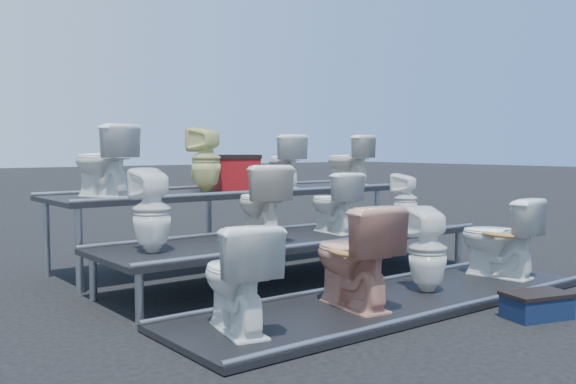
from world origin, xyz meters
TOP-DOWN VIEW (x-y plane):
  - ground at (0.00, 0.00)m, footprint 80.00×80.00m
  - tier_front at (0.00, -1.30)m, footprint 4.20×1.20m
  - tier_mid at (0.00, 0.00)m, footprint 4.20×1.20m
  - tier_back at (0.00, 1.30)m, footprint 4.20×1.20m
  - toilet_0 at (-1.61, -1.30)m, footprint 0.60×0.85m
  - toilet_1 at (-0.48, -1.30)m, footprint 0.58×0.89m
  - toilet_2 at (0.46, -1.30)m, footprint 0.45×0.46m
  - toilet_3 at (1.55, -1.30)m, footprint 0.54×0.84m
  - toilet_4 at (-1.63, 0.00)m, footprint 0.34×0.35m
  - toilet_5 at (-0.47, 0.00)m, footprint 0.60×0.82m
  - toilet_6 at (0.47, 0.00)m, footprint 0.43×0.67m
  - toilet_7 at (1.61, 0.00)m, footprint 0.33×0.34m
  - toilet_8 at (-1.55, 1.30)m, footprint 0.60×0.81m
  - toilet_9 at (-0.32, 1.30)m, footprint 0.43×0.43m
  - toilet_10 at (0.81, 1.30)m, footprint 0.53×0.72m
  - toilet_11 at (1.91, 1.30)m, footprint 0.46×0.70m
  - red_crate at (0.19, 1.47)m, footprint 0.59×0.51m
  - step_stool at (0.60, -2.31)m, footprint 0.57×0.43m

SIDE VIEW (x-z plane):
  - ground at x=0.00m, z-range 0.00..0.00m
  - tier_front at x=0.00m, z-range 0.00..0.06m
  - step_stool at x=0.60m, z-range 0.00..0.18m
  - tier_mid at x=0.00m, z-range 0.00..0.46m
  - tier_back at x=0.00m, z-range 0.00..0.86m
  - toilet_2 at x=0.46m, z-range 0.06..0.83m
  - toilet_0 at x=-1.61m, z-range 0.06..0.84m
  - toilet_3 at x=1.55m, z-range 0.06..0.87m
  - toilet_1 at x=-0.48m, z-range 0.06..0.91m
  - toilet_7 at x=1.61m, z-range 0.46..1.06m
  - toilet_6 at x=0.47m, z-range 0.46..1.11m
  - toilet_4 at x=-1.63m, z-range 0.46..1.19m
  - toilet_5 at x=-0.47m, z-range 0.46..1.20m
  - red_crate at x=0.19m, z-range 0.86..1.23m
  - toilet_10 at x=0.81m, z-range 0.86..1.52m
  - toilet_11 at x=1.91m, z-range 0.86..1.53m
  - toilet_8 at x=-1.55m, z-range 0.86..1.60m
  - toilet_9 at x=-0.32m, z-range 0.86..1.61m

